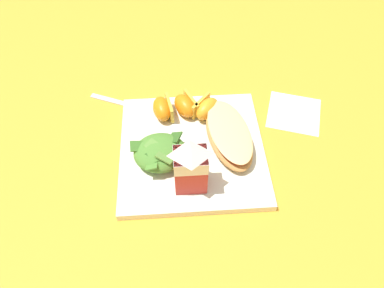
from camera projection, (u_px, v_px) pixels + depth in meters
ground at (192, 152)px, 0.72m from camera, size 3.00×3.00×0.00m
white_plate at (192, 150)px, 0.71m from camera, size 0.28×0.28×0.02m
cheesy_pizza_bread at (229, 135)px, 0.70m from camera, size 0.11×0.18×0.04m
green_salad_pile at (160, 153)px, 0.67m from camera, size 0.11×0.09×0.04m
milk_carton at (191, 165)px, 0.61m from camera, size 0.06×0.05×0.11m
orange_wedge_front at (206, 108)px, 0.74m from camera, size 0.07×0.07×0.04m
orange_wedge_middle at (185, 106)px, 0.75m from camera, size 0.06×0.07×0.04m
orange_wedge_rear at (163, 109)px, 0.74m from camera, size 0.05×0.07×0.04m
paper_napkin at (294, 113)px, 0.78m from camera, size 0.14×0.14×0.00m
metal_fork at (136, 106)px, 0.79m from camera, size 0.18×0.09×0.01m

